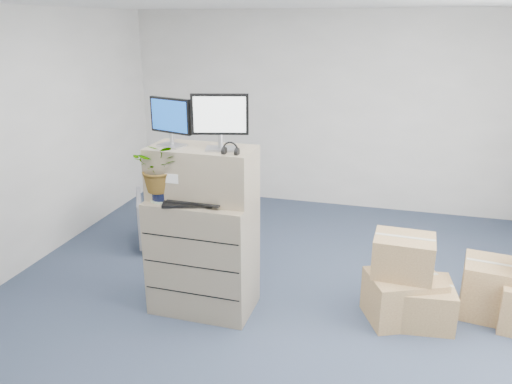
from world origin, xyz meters
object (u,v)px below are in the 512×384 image
at_px(monitor_left, 170,119).
at_px(monitor_right, 220,119).
at_px(filing_cabinet_lower, 203,255).
at_px(office_chair, 168,215).
at_px(keyboard, 195,202).
at_px(potted_plant, 160,174).
at_px(water_bottle, 208,181).

bearing_deg(monitor_left, monitor_right, 15.87).
relative_size(filing_cabinet_lower, office_chair, 1.50).
bearing_deg(monitor_right, keyboard, -160.91).
bearing_deg(monitor_left, filing_cabinet_lower, 12.61).
relative_size(monitor_right, potted_plant, 1.00).
height_order(monitor_right, potted_plant, monitor_right).
bearing_deg(monitor_right, monitor_left, 164.83).
bearing_deg(water_bottle, potted_plant, -151.38).
relative_size(filing_cabinet_lower, water_bottle, 3.64).
xyz_separation_m(potted_plant, office_chair, (-0.63, 1.38, -0.99)).
xyz_separation_m(keyboard, water_bottle, (0.04, 0.21, 0.14)).
xyz_separation_m(monitor_right, water_bottle, (-0.16, 0.07, -0.59)).
relative_size(filing_cabinet_lower, monitor_right, 2.28).
relative_size(filing_cabinet_lower, potted_plant, 2.28).
relative_size(keyboard, water_bottle, 1.84).
bearing_deg(monitor_left, office_chair, 136.10).
distance_m(monitor_right, water_bottle, 0.62).
distance_m(filing_cabinet_lower, water_bottle, 0.71).
distance_m(monitor_left, keyboard, 0.76).
height_order(water_bottle, potted_plant, potted_plant).
bearing_deg(filing_cabinet_lower, water_bottle, 68.22).
xyz_separation_m(monitor_left, water_bottle, (0.30, 0.07, -0.56)).
height_order(filing_cabinet_lower, keyboard, keyboard).
distance_m(filing_cabinet_lower, office_chair, 1.60).
distance_m(monitor_left, potted_plant, 0.49).
xyz_separation_m(water_bottle, potted_plant, (-0.37, -0.20, 0.10)).
xyz_separation_m(keyboard, potted_plant, (-0.33, 0.00, 0.24)).
bearing_deg(potted_plant, monitor_left, 63.75).
bearing_deg(filing_cabinet_lower, office_chair, 128.58).
relative_size(filing_cabinet_lower, monitor_left, 2.56).
bearing_deg(filing_cabinet_lower, keyboard, -92.30).
distance_m(monitor_right, office_chair, 2.26).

